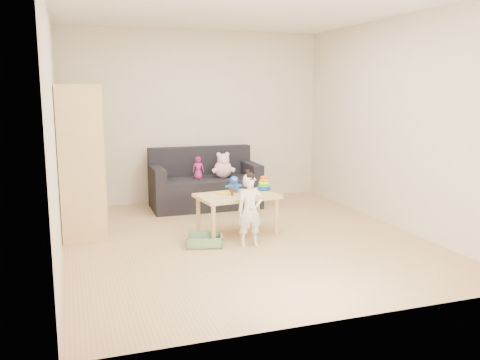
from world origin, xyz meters
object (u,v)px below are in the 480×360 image
object	(u,v)px
sofa	(205,193)
play_table	(237,214)
wardrobe	(81,160)
toddler	(250,212)

from	to	relation	value
sofa	play_table	xyz separation A→B (m)	(-0.01, -1.51, 0.02)
wardrobe	toddler	world-z (taller)	wardrobe
sofa	play_table	world-z (taller)	play_table
play_table	toddler	size ratio (longest dim) A/B	1.19
wardrobe	play_table	world-z (taller)	wardrobe
sofa	toddler	world-z (taller)	toddler
play_table	toddler	bearing A→B (deg)	-91.03
play_table	toddler	xyz separation A→B (m)	(-0.01, -0.48, 0.15)
wardrobe	play_table	distance (m)	1.97
sofa	toddler	distance (m)	2.00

